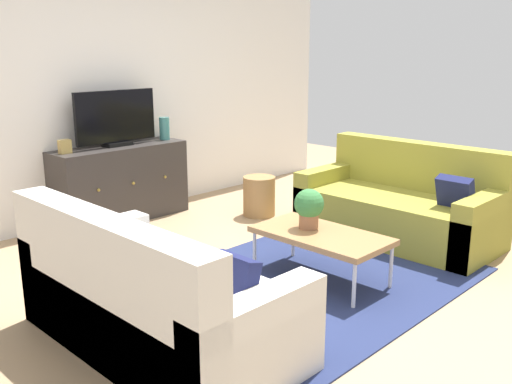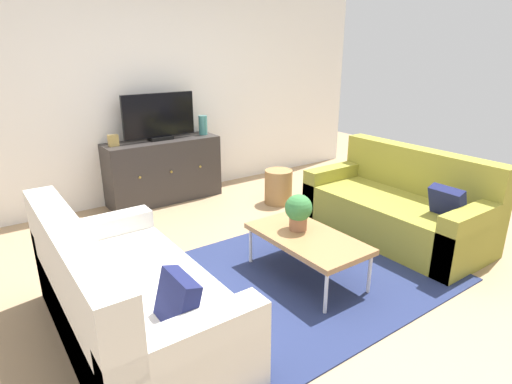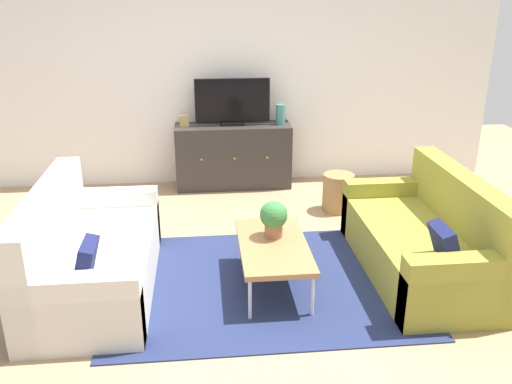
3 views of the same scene
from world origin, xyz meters
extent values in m
plane|color=tan|center=(0.00, 0.00, 0.00)|extent=(10.00, 10.00, 0.00)
cube|color=white|center=(0.00, 2.55, 1.35)|extent=(6.40, 0.12, 2.70)
cube|color=navy|center=(0.00, -0.15, 0.01)|extent=(2.50, 1.90, 0.01)
cube|color=silver|center=(-1.35, -0.10, 0.21)|extent=(0.89, 1.79, 0.43)
cube|color=silver|center=(-1.69, -0.10, 0.44)|extent=(0.20, 1.79, 0.87)
cube|color=silver|center=(-1.35, 0.70, 0.28)|extent=(0.89, 0.18, 0.57)
cube|color=silver|center=(-1.35, -0.90, 0.28)|extent=(0.89, 0.18, 0.57)
cube|color=#191E4C|center=(-1.30, -0.66, 0.55)|extent=(0.17, 0.30, 0.32)
cube|color=olive|center=(1.35, -0.10, 0.21)|extent=(0.89, 1.79, 0.43)
cube|color=olive|center=(1.69, -0.10, 0.44)|extent=(0.20, 1.79, 0.87)
cube|color=olive|center=(1.35, 0.70, 0.28)|extent=(0.89, 0.18, 0.57)
cube|color=olive|center=(1.35, -0.90, 0.28)|extent=(0.89, 0.18, 0.57)
cube|color=#191E4C|center=(1.30, -0.66, 0.55)|extent=(0.20, 0.30, 0.32)
cube|color=#A37547|center=(0.08, -0.19, 0.36)|extent=(0.55, 1.03, 0.04)
cylinder|color=silver|center=(-0.16, -0.67, 0.17)|extent=(0.03, 0.03, 0.34)
cylinder|color=silver|center=(0.31, -0.67, 0.17)|extent=(0.03, 0.03, 0.34)
cylinder|color=silver|center=(-0.16, 0.28, 0.17)|extent=(0.03, 0.03, 0.34)
cylinder|color=silver|center=(0.31, 0.28, 0.17)|extent=(0.03, 0.03, 0.34)
cylinder|color=#936042|center=(0.10, -0.06, 0.44)|extent=(0.15, 0.15, 0.11)
sphere|color=#387A3D|center=(0.10, -0.06, 0.58)|extent=(0.23, 0.23, 0.23)
cube|color=#332D2B|center=(-0.09, 2.27, 0.39)|extent=(1.40, 0.44, 0.77)
sphere|color=#B79338|center=(-0.48, 2.04, 0.43)|extent=(0.03, 0.03, 0.03)
sphere|color=#B79338|center=(-0.09, 2.04, 0.43)|extent=(0.03, 0.03, 0.03)
sphere|color=#B79338|center=(0.30, 2.04, 0.43)|extent=(0.03, 0.03, 0.03)
cube|color=black|center=(-0.09, 2.29, 0.79)|extent=(0.28, 0.16, 0.04)
cube|color=black|center=(-0.09, 2.29, 1.07)|extent=(0.89, 0.04, 0.52)
cylinder|color=teal|center=(0.49, 2.27, 0.89)|extent=(0.11, 0.11, 0.24)
cube|color=tan|center=(-0.67, 2.27, 0.84)|extent=(0.11, 0.07, 0.13)
cylinder|color=#9E7547|center=(1.01, 1.35, 0.21)|extent=(0.34, 0.34, 0.42)
camera|label=1|loc=(-3.18, -2.68, 1.75)|focal=39.80mm
camera|label=2|loc=(-2.09, -2.51, 1.86)|focal=29.63mm
camera|label=3|loc=(-0.46, -4.09, 2.33)|focal=37.85mm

